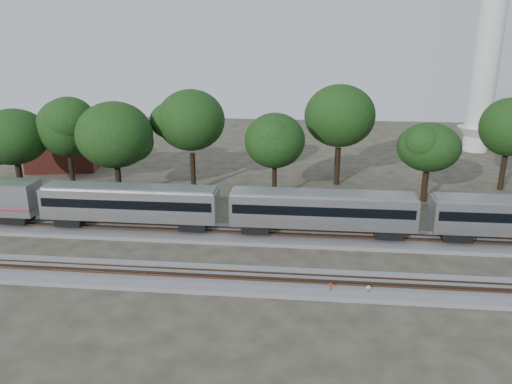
% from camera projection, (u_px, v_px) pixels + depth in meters
% --- Properties ---
extents(ground, '(160.00, 160.00, 0.00)m').
position_uv_depth(ground, '(264.00, 263.00, 46.38)').
color(ground, '#383328').
rests_on(ground, ground).
extents(track_far, '(160.00, 5.00, 0.73)m').
position_uv_depth(track_far, '(269.00, 236.00, 52.00)').
color(track_far, slate).
rests_on(track_far, ground).
extents(track_near, '(160.00, 5.00, 0.73)m').
position_uv_depth(track_near, '(260.00, 281.00, 42.53)').
color(track_near, slate).
rests_on(track_near, ground).
extents(switch_stand_red, '(0.33, 0.15, 1.09)m').
position_uv_depth(switch_stand_red, '(330.00, 287.00, 40.47)').
color(switch_stand_red, '#512D19').
rests_on(switch_stand_red, ground).
extents(switch_stand_white, '(0.32, 0.06, 1.00)m').
position_uv_depth(switch_stand_white, '(368.00, 290.00, 40.23)').
color(switch_stand_white, '#512D19').
rests_on(switch_stand_white, ground).
extents(switch_lever, '(0.56, 0.41, 0.30)m').
position_uv_depth(switch_lever, '(320.00, 292.00, 40.87)').
color(switch_lever, '#512D19').
rests_on(switch_lever, ground).
extents(brick_building, '(11.60, 9.16, 5.01)m').
position_uv_depth(brick_building, '(64.00, 152.00, 77.81)').
color(brick_building, maroon).
rests_on(brick_building, ground).
extents(tree_0, '(7.88, 7.88, 11.11)m').
position_uv_depth(tree_0, '(14.00, 137.00, 63.39)').
color(tree_0, black).
rests_on(tree_0, ground).
extents(tree_1, '(8.86, 8.86, 12.50)m').
position_uv_depth(tree_1, '(67.00, 127.00, 64.38)').
color(tree_1, black).
rests_on(tree_1, ground).
extents(tree_2, '(8.45, 8.45, 11.91)m').
position_uv_depth(tree_2, '(114.00, 135.00, 61.75)').
color(tree_2, black).
rests_on(tree_2, ground).
extents(tree_3, '(9.73, 9.73, 13.72)m').
position_uv_depth(tree_3, '(191.00, 120.00, 64.53)').
color(tree_3, black).
rests_on(tree_3, ground).
extents(tree_4, '(7.77, 7.77, 10.96)m').
position_uv_depth(tree_4, '(275.00, 141.00, 61.76)').
color(tree_4, black).
rests_on(tree_4, ground).
extents(tree_5, '(9.82, 9.82, 13.84)m').
position_uv_depth(tree_5, '(340.00, 116.00, 67.36)').
color(tree_5, black).
rests_on(tree_5, ground).
extents(tree_6, '(7.10, 7.10, 10.01)m').
position_uv_depth(tree_6, '(429.00, 147.00, 61.16)').
color(tree_6, black).
rests_on(tree_6, ground).
extents(tree_7, '(8.74, 8.74, 12.32)m').
position_uv_depth(tree_7, '(510.00, 127.00, 65.25)').
color(tree_7, black).
rests_on(tree_7, ground).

